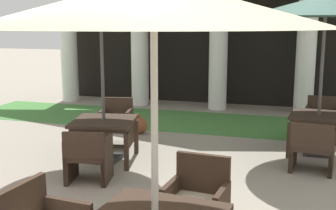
{
  "coord_description": "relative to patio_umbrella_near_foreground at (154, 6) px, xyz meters",
  "views": [
    {
      "loc": [
        1.97,
        -3.38,
        2.27
      ],
      "look_at": [
        0.3,
        2.23,
        1.15
      ],
      "focal_mm": 46.02,
      "sensor_mm": 36.0,
      "label": 1
    }
  ],
  "objects": [
    {
      "name": "patio_umbrella_mid_left",
      "position": [
        1.42,
        4.72,
        0.15
      ],
      "size": [
        2.7,
        2.7,
        2.8
      ],
      "color": "#2D2D2D",
      "rests_on": "ground"
    },
    {
      "name": "patio_chair_near_foreground_north",
      "position": [
        0.1,
        1.08,
        -1.97
      ],
      "size": [
        0.65,
        0.57,
        0.91
      ],
      "rotation": [
        0.0,
        0.0,
        -3.23
      ],
      "color": "#38281E",
      "rests_on": "ground"
    },
    {
      "name": "patio_table_mid_left",
      "position": [
        1.42,
        4.72,
        -1.77
      ],
      "size": [
        1.02,
        1.02,
        0.72
      ],
      "rotation": [
        0.0,
        0.0,
        -0.12
      ],
      "color": "#38281E",
      "rests_on": "ground"
    },
    {
      "name": "patio_chair_mid_right_south",
      "position": [
        -1.79,
        2.36,
        -2.0
      ],
      "size": [
        0.69,
        0.64,
        0.79
      ],
      "rotation": [
        0.0,
        0.0,
        0.2
      ],
      "color": "#38281E",
      "rests_on": "ground"
    },
    {
      "name": "terracotta_urn",
      "position": [
        -2.06,
        5.18,
        -2.21
      ],
      "size": [
        0.34,
        0.34,
        0.42
      ],
      "color": "brown",
      "rests_on": "ground"
    },
    {
      "name": "patio_umbrella_mid_right",
      "position": [
        -1.99,
        3.32,
        0.13
      ],
      "size": [
        2.32,
        2.32,
        2.78
      ],
      "color": "#2D2D2D",
      "rests_on": "ground"
    },
    {
      "name": "patio_chair_mid_right_north",
      "position": [
        -2.18,
        4.29,
        -1.97
      ],
      "size": [
        0.66,
        0.65,
        0.87
      ],
      "rotation": [
        0.0,
        0.0,
        -2.94
      ],
      "color": "#38281E",
      "rests_on": "ground"
    },
    {
      "name": "patio_table_mid_right",
      "position": [
        -1.99,
        3.32,
        -1.77
      ],
      "size": [
        1.16,
        1.16,
        0.7
      ],
      "rotation": [
        0.0,
        0.0,
        0.2
      ],
      "color": "#38281E",
      "rests_on": "ground"
    },
    {
      "name": "patio_chair_mid_left_south",
      "position": [
        1.31,
        3.75,
        -2.0
      ],
      "size": [
        0.7,
        0.64,
        0.81
      ],
      "rotation": [
        0.0,
        0.0,
        -0.12
      ],
      "color": "#38281E",
      "rests_on": "ground"
    },
    {
      "name": "patio_umbrella_near_foreground",
      "position": [
        0.0,
        0.0,
        0.0
      ],
      "size": [
        2.59,
        2.59,
        2.65
      ],
      "color": "#2D2D2D",
      "rests_on": "ground"
    },
    {
      "name": "patio_chair_mid_left_north",
      "position": [
        1.54,
        5.7,
        -1.98
      ],
      "size": [
        0.68,
        0.61,
        0.85
      ],
      "rotation": [
        0.0,
        0.0,
        -3.26
      ],
      "color": "#38281E",
      "rests_on": "ground"
    },
    {
      "name": "lawn_strip",
      "position": [
        -0.97,
        6.57,
        -2.38
      ],
      "size": [
        11.78,
        2.24,
        0.01
      ],
      "primitive_type": "cube",
      "color": "#47843D",
      "rests_on": "ground"
    }
  ]
}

